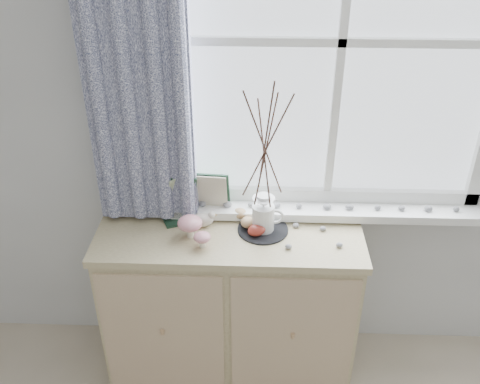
{
  "coord_description": "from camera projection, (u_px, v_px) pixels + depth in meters",
  "views": [
    {
      "loc": [
        -0.03,
        -0.18,
        2.26
      ],
      "look_at": [
        -0.1,
        1.7,
        1.1
      ],
      "focal_mm": 40.0,
      "sensor_mm": 36.0,
      "label": 1
    }
  ],
  "objects": [
    {
      "name": "songbird_figurine",
      "position": [
        202.0,
        219.0,
        2.42
      ],
      "size": [
        0.14,
        0.08,
        0.07
      ],
      "primitive_type": null,
      "rotation": [
        0.0,
        0.0,
        0.12
      ],
      "color": "silver",
      "rests_on": "sideboard"
    },
    {
      "name": "sideboard_pebbles",
      "position": [
        303.0,
        233.0,
        2.38
      ],
      "size": [
        0.33,
        0.23,
        0.02
      ],
      "color": "gray",
      "rests_on": "sideboard"
    },
    {
      "name": "wooden_eggs",
      "position": [
        252.0,
        221.0,
        2.42
      ],
      "size": [
        0.17,
        0.18,
        0.08
      ],
      "color": "tan",
      "rests_on": "sideboard"
    },
    {
      "name": "sideboard",
      "position": [
        230.0,
        305.0,
        2.61
      ],
      "size": [
        1.2,
        0.45,
        0.85
      ],
      "color": "#CABB8E",
      "rests_on": "ground"
    },
    {
      "name": "crocheted_doily",
      "position": [
        263.0,
        229.0,
        2.41
      ],
      "size": [
        0.23,
        0.23,
        0.01
      ],
      "primitive_type": "cylinder",
      "color": "black",
      "rests_on": "sideboard"
    },
    {
      "name": "botanical_book",
      "position": [
        194.0,
        198.0,
        2.42
      ],
      "size": [
        0.37,
        0.26,
        0.24
      ],
      "primitive_type": null,
      "rotation": [
        0.0,
        0.0,
        0.42
      ],
      "color": "#1C3B28",
      "rests_on": "sideboard"
    },
    {
      "name": "twig_pitcher",
      "position": [
        265.0,
        144.0,
        2.19
      ],
      "size": [
        0.28,
        0.28,
        0.75
      ],
      "rotation": [
        0.0,
        0.0,
        0.05
      ],
      "color": "white",
      "rests_on": "crocheted_doily"
    },
    {
      "name": "toadstool_cluster",
      "position": [
        193.0,
        227.0,
        2.32
      ],
      "size": [
        0.15,
        0.16,
        0.1
      ],
      "color": "white",
      "rests_on": "sideboard"
    }
  ]
}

